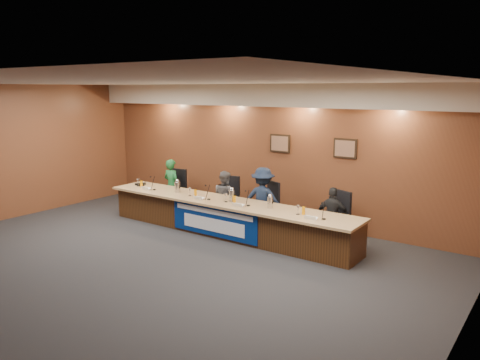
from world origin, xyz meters
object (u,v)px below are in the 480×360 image
object	(u,v)px
speakerphone	(141,184)
office_chair_b	(228,202)
banner	(214,221)
carafe_left	(177,187)
dais_body	(226,218)
panelist_d	(333,217)
office_chair_d	(334,221)
carafe_mid	(232,196)
panelist_b	(225,197)
panelist_a	(172,186)
office_chair_c	(265,209)
carafe_right	(270,202)
office_chair_a	(175,193)
panelist_c	(263,200)

from	to	relation	value
speakerphone	office_chair_b	bearing A→B (deg)	18.93
banner	carafe_left	distance (m)	1.51
dais_body	panelist_d	size ratio (longest dim) A/B	5.06
carafe_left	banner	bearing A→B (deg)	-15.93
panelist_d	office_chair_d	xyz separation A→B (m)	(0.00, 0.10, -0.11)
office_chair_d	carafe_mid	xyz separation A→B (m)	(-2.00, -0.77, 0.39)
office_chair_b	carafe_mid	xyz separation A→B (m)	(0.70, -0.77, 0.39)
panelist_b	office_chair_b	bearing A→B (deg)	-73.55
panelist_a	carafe_mid	world-z (taller)	panelist_a
carafe_left	speakerphone	bearing A→B (deg)	177.89
office_chair_c	office_chair_d	size ratio (longest dim) A/B	1.00
office_chair_c	carafe_right	distance (m)	1.05
panelist_a	office_chair_b	xyz separation A→B (m)	(1.69, 0.10, -0.20)
office_chair_a	carafe_left	xyz separation A→B (m)	(0.83, -0.78, 0.39)
panelist_c	office_chair_c	world-z (taller)	panelist_c
carafe_mid	carafe_right	world-z (taller)	carafe_mid
office_chair_a	office_chair_b	xyz separation A→B (m)	(1.69, 0.00, 0.00)
office_chair_c	panelist_a	bearing A→B (deg)	-154.70
panelist_c	speakerphone	xyz separation A→B (m)	(-3.17, -0.63, 0.06)
banner	panelist_d	distance (m)	2.44
panelist_d	speakerphone	size ratio (longest dim) A/B	3.71
dais_body	panelist_b	distance (m)	0.87
office_chair_d	panelist_d	bearing A→B (deg)	-69.79
panelist_b	panelist_d	world-z (taller)	panelist_b
banner	office_chair_b	xyz separation A→B (m)	(-0.51, 1.17, 0.10)
panelist_a	panelist_c	bearing A→B (deg)	-178.21
office_chair_c	speakerphone	distance (m)	3.27
office_chair_b	carafe_left	distance (m)	1.22
dais_body	office_chair_c	world-z (taller)	dais_body
banner	speakerphone	xyz separation A→B (m)	(-2.64, 0.44, 0.40)
panelist_d	banner	bearing A→B (deg)	15.57
banner	panelist_b	world-z (taller)	panelist_b
office_chair_d	carafe_mid	bearing A→B (deg)	-138.73
office_chair_d	carafe_left	bearing A→B (deg)	-147.49
dais_body	banner	xyz separation A→B (m)	(0.00, -0.41, 0.03)
panelist_c	office_chair_a	distance (m)	2.75
office_chair_a	office_chair_c	world-z (taller)	same
panelist_b	speakerphone	xyz separation A→B (m)	(-2.13, -0.63, 0.15)
panelist_b	carafe_left	bearing A→B (deg)	54.72
carafe_right	office_chair_c	bearing A→B (deg)	128.13
office_chair_a	carafe_mid	xyz separation A→B (m)	(2.39, -0.77, 0.39)
panelist_a	speakerphone	world-z (taller)	panelist_a
panelist_a	office_chair_d	distance (m)	4.39
panelist_a	carafe_left	xyz separation A→B (m)	(0.83, -0.68, 0.19)
panelist_a	office_chair_d	bearing A→B (deg)	-176.91
office_chair_d	carafe_right	distance (m)	1.36
panelist_d	carafe_right	bearing A→B (deg)	21.87
dais_body	office_chair_d	distance (m)	2.31
panelist_d	office_chair_b	xyz separation A→B (m)	(-2.70, 0.10, -0.11)
banner	office_chair_c	xyz separation A→B (m)	(0.53, 1.17, 0.10)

